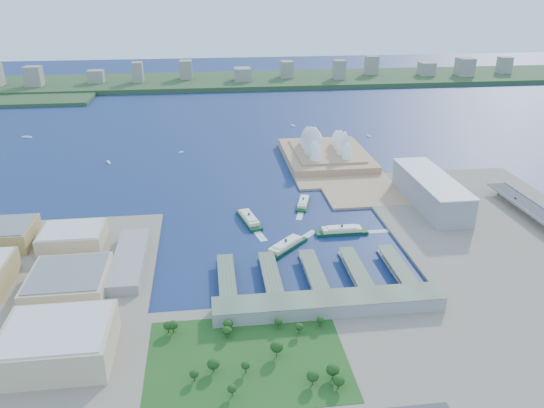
{
  "coord_description": "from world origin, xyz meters",
  "views": [
    {
      "loc": [
        -81.83,
        -511.12,
        266.87
      ],
      "look_at": [
        -8.37,
        69.1,
        18.0
      ],
      "focal_mm": 35.0,
      "sensor_mm": 36.0,
      "label": 1
    }
  ],
  "objects": [
    {
      "name": "ferry_wharves",
      "position": [
        14.0,
        -75.0,
        4.65
      ],
      "size": [
        184.0,
        90.0,
        9.3
      ],
      "primitive_type": null,
      "color": "#54644B",
      "rests_on": "ground"
    },
    {
      "name": "boat_d",
      "position": [
        -408.6,
        475.25,
        1.49
      ],
      "size": [
        18.09,
        6.86,
        2.99
      ],
      "primitive_type": null,
      "rotation": [
        0.0,
        0.0,
        1.4
      ],
      "color": "white",
      "rests_on": "ground"
    },
    {
      "name": "toaster_building",
      "position": [
        195.0,
        80.0,
        20.5
      ],
      "size": [
        45.0,
        155.0,
        35.0
      ],
      "primitive_type": "cube",
      "color": "gray",
      "rests_on": "east_land"
    },
    {
      "name": "ferry_a",
      "position": [
        -36.95,
        61.47,
        5.62
      ],
      "size": [
        28.02,
        61.27,
        11.23
      ],
      "primitive_type": null,
      "rotation": [
        0.0,
        0.0,
        0.23
      ],
      "color": "#0E3A1E",
      "rests_on": "ground"
    },
    {
      "name": "boat_e",
      "position": [
        86.92,
        494.65,
        1.46
      ],
      "size": [
        8.94,
        12.26,
        2.92
      ],
      "primitive_type": null,
      "rotation": [
        0.0,
        0.0,
        0.49
      ],
      "color": "white",
      "rests_on": "ground"
    },
    {
      "name": "boat_b",
      "position": [
        -126.27,
        347.16,
        1.17
      ],
      "size": [
        8.4,
        8.19,
        2.35
      ],
      "primitive_type": null,
      "rotation": [
        0.0,
        0.0,
        2.33
      ],
      "color": "white",
      "rests_on": "ground"
    },
    {
      "name": "ferry_b",
      "position": [
        36.44,
        103.66,
        4.83
      ],
      "size": [
        27.39,
        52.67,
        9.66
      ],
      "primitive_type": null,
      "rotation": [
        0.0,
        0.0,
        -0.3
      ],
      "color": "#0E3A1E",
      "rests_on": "ground"
    },
    {
      "name": "boat_a",
      "position": [
        -237.55,
        307.44,
        1.37
      ],
      "size": [
        8.49,
        14.55,
        2.74
      ],
      "primitive_type": null,
      "rotation": [
        0.0,
        0.0,
        0.37
      ],
      "color": "white",
      "rests_on": "ground"
    },
    {
      "name": "far_skyline",
      "position": [
        0.0,
        960.0,
        39.5
      ],
      "size": [
        1900.0,
        140.0,
        55.0
      ],
      "primitive_type": null,
      "color": "gray",
      "rests_on": "far_shore"
    },
    {
      "name": "west_land",
      "position": [
        -250.0,
        -105.0,
        1.5
      ],
      "size": [
        220.0,
        390.0,
        3.0
      ],
      "primitive_type": "cube",
      "color": "gray",
      "rests_on": "ground"
    },
    {
      "name": "park",
      "position": [
        -60.0,
        -190.0,
        11.0
      ],
      "size": [
        150.0,
        110.0,
        16.0
      ],
      "primitive_type": null,
      "color": "#194714",
      "rests_on": "south_land"
    },
    {
      "name": "west_buildings",
      "position": [
        -250.0,
        -70.0,
        16.5
      ],
      "size": [
        200.0,
        280.0,
        27.0
      ],
      "primitive_type": null,
      "color": "#A08750",
      "rests_on": "west_land"
    },
    {
      "name": "ground",
      "position": [
        0.0,
        0.0,
        0.0
      ],
      "size": [
        3000.0,
        3000.0,
        0.0
      ],
      "primitive_type": "plane",
      "color": "#10214A",
      "rests_on": "ground"
    },
    {
      "name": "car_c",
      "position": [
        296.0,
        55.33,
        15.52
      ],
      "size": [
        1.87,
        4.59,
        1.33
      ],
      "primitive_type": "imported",
      "color": "slate",
      "rests_on": "expressway"
    },
    {
      "name": "south_land",
      "position": [
        0.0,
        -210.0,
        1.5
      ],
      "size": [
        720.0,
        180.0,
        3.0
      ],
      "primitive_type": "cube",
      "color": "gray",
      "rests_on": "ground"
    },
    {
      "name": "opera_house",
      "position": [
        105.0,
        280.0,
        32.0
      ],
      "size": [
        134.0,
        180.0,
        58.0
      ],
      "primitive_type": null,
      "color": "white",
      "rests_on": "peninsula"
    },
    {
      "name": "east_land",
      "position": [
        240.0,
        -50.0,
        1.5
      ],
      "size": [
        240.0,
        500.0,
        3.0
      ],
      "primitive_type": "cube",
      "color": "gray",
      "rests_on": "ground"
    },
    {
      "name": "boat_c",
      "position": [
        213.37,
        402.38,
        1.26
      ],
      "size": [
        4.4,
        11.51,
        2.53
      ],
      "primitive_type": null,
      "rotation": [
        0.0,
        0.0,
        3.24
      ],
      "color": "white",
      "rests_on": "ground"
    },
    {
      "name": "far_shore",
      "position": [
        0.0,
        980.0,
        6.0
      ],
      "size": [
        2200.0,
        260.0,
        12.0
      ],
      "primitive_type": "cube",
      "color": "#2D4926",
      "rests_on": "ground"
    },
    {
      "name": "ferry_c",
      "position": [
        -3.85,
        -13.02,
        5.77
      ],
      "size": [
        54.0,
        54.31,
        11.54
      ],
      "primitive_type": null,
      "rotation": [
        0.0,
        0.0,
        2.36
      ],
      "color": "#0E3A1E",
      "rests_on": "ground"
    },
    {
      "name": "terminal_building",
      "position": [
        15.0,
        -135.0,
        9.0
      ],
      "size": [
        200.0,
        28.0,
        12.0
      ],
      "primitive_type": "cube",
      "color": "gray",
      "rests_on": "south_land"
    },
    {
      "name": "peninsula",
      "position": [
        107.5,
        260.0,
        1.5
      ],
      "size": [
        135.0,
        220.0,
        3.0
      ],
      "primitive_type": "cube",
      "color": "tan",
      "rests_on": "ground"
    },
    {
      "name": "ferry_d",
      "position": [
        64.76,
        16.06,
        5.59
      ],
      "size": [
        59.24,
        15.37,
        11.19
      ],
      "primitive_type": null,
      "rotation": [
        0.0,
        0.0,
        1.58
      ],
      "color": "#0E3A1E",
      "rests_on": "ground"
    }
  ]
}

